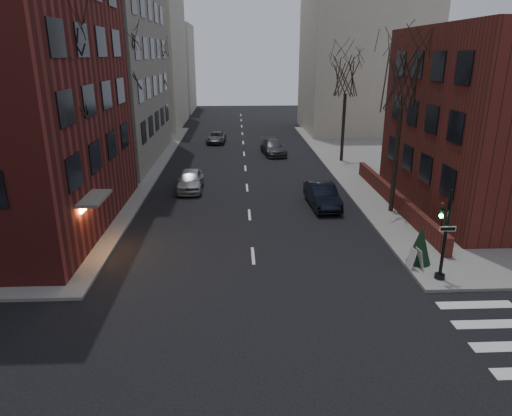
{
  "coord_description": "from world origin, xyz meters",
  "views": [
    {
      "loc": [
        -0.73,
        -8.41,
        9.41
      ],
      "look_at": [
        0.21,
        13.39,
        2.0
      ],
      "focal_mm": 32.0,
      "sensor_mm": 36.0,
      "label": 1
    }
  ],
  "objects_px": {
    "car_lane_silver": "(190,180)",
    "traffic_signal": "(443,241)",
    "car_lane_far": "(216,138)",
    "evergreen_shrub": "(420,245)",
    "tree_right_b": "(346,76)",
    "streetlamp_near": "(124,136)",
    "parked_sedan": "(322,195)",
    "tree_left_b": "(122,61)",
    "streetlamp_far": "(167,104)",
    "tree_left_a": "(62,75)",
    "car_lane_gray": "(273,147)",
    "tree_left_c": "(155,68)",
    "tree_right_a": "(404,79)",
    "sandwich_board": "(415,258)"
  },
  "relations": [
    {
      "from": "tree_left_b",
      "to": "car_lane_silver",
      "type": "distance_m",
      "value": 9.73
    },
    {
      "from": "streetlamp_far",
      "to": "tree_left_a",
      "type": "bearing_deg",
      "value": -91.23
    },
    {
      "from": "car_lane_gray",
      "to": "car_lane_far",
      "type": "relative_size",
      "value": 1.15
    },
    {
      "from": "car_lane_silver",
      "to": "evergreen_shrub",
      "type": "xyz_separation_m",
      "value": [
        11.77,
        -12.98,
        0.31
      ]
    },
    {
      "from": "parked_sedan",
      "to": "evergreen_shrub",
      "type": "height_order",
      "value": "evergreen_shrub"
    },
    {
      "from": "streetlamp_near",
      "to": "evergreen_shrub",
      "type": "bearing_deg",
      "value": -35.78
    },
    {
      "from": "tree_left_a",
      "to": "sandwich_board",
      "type": "xyz_separation_m",
      "value": [
        16.1,
        -3.94,
        -7.85
      ]
    },
    {
      "from": "evergreen_shrub",
      "to": "car_lane_far",
      "type": "bearing_deg",
      "value": 108.65
    },
    {
      "from": "car_lane_silver",
      "to": "sandwich_board",
      "type": "distance_m",
      "value": 17.67
    },
    {
      "from": "tree_left_c",
      "to": "sandwich_board",
      "type": "relative_size",
      "value": 10.25
    },
    {
      "from": "tree_left_c",
      "to": "tree_right_b",
      "type": "relative_size",
      "value": 1.06
    },
    {
      "from": "traffic_signal",
      "to": "sandwich_board",
      "type": "distance_m",
      "value": 1.79
    },
    {
      "from": "tree_left_b",
      "to": "car_lane_gray",
      "type": "distance_m",
      "value": 17.19
    },
    {
      "from": "tree_left_b",
      "to": "car_lane_gray",
      "type": "relative_size",
      "value": 2.23
    },
    {
      "from": "tree_left_c",
      "to": "car_lane_silver",
      "type": "distance_m",
      "value": 18.59
    },
    {
      "from": "tree_left_c",
      "to": "car_lane_gray",
      "type": "distance_m",
      "value": 14.46
    },
    {
      "from": "tree_right_b",
      "to": "streetlamp_near",
      "type": "xyz_separation_m",
      "value": [
        -17.0,
        -10.0,
        -3.35
      ]
    },
    {
      "from": "tree_right_b",
      "to": "parked_sedan",
      "type": "distance_m",
      "value": 14.89
    },
    {
      "from": "streetlamp_near",
      "to": "car_lane_gray",
      "type": "height_order",
      "value": "streetlamp_near"
    },
    {
      "from": "car_lane_far",
      "to": "sandwich_board",
      "type": "height_order",
      "value": "car_lane_far"
    },
    {
      "from": "tree_left_b",
      "to": "tree_right_a",
      "type": "height_order",
      "value": "tree_left_b"
    },
    {
      "from": "tree_left_c",
      "to": "car_lane_far",
      "type": "bearing_deg",
      "value": 19.27
    },
    {
      "from": "car_lane_silver",
      "to": "traffic_signal",
      "type": "bearing_deg",
      "value": -51.08
    },
    {
      "from": "traffic_signal",
      "to": "sandwich_board",
      "type": "height_order",
      "value": "traffic_signal"
    },
    {
      "from": "traffic_signal",
      "to": "tree_left_c",
      "type": "xyz_separation_m",
      "value": [
        -16.74,
        31.01,
        6.12
      ]
    },
    {
      "from": "tree_right_b",
      "to": "tree_left_b",
      "type": "bearing_deg",
      "value": -161.18
    },
    {
      "from": "parked_sedan",
      "to": "car_lane_far",
      "type": "bearing_deg",
      "value": 105.48
    },
    {
      "from": "tree_right_b",
      "to": "streetlamp_near",
      "type": "distance_m",
      "value": 20.01
    },
    {
      "from": "car_lane_silver",
      "to": "streetlamp_near",
      "type": "bearing_deg",
      "value": -159.97
    },
    {
      "from": "traffic_signal",
      "to": "tree_left_b",
      "type": "height_order",
      "value": "tree_left_b"
    },
    {
      "from": "parked_sedan",
      "to": "streetlamp_far",
      "type": "bearing_deg",
      "value": 116.49
    },
    {
      "from": "traffic_signal",
      "to": "streetlamp_far",
      "type": "relative_size",
      "value": 0.64
    },
    {
      "from": "sandwich_board",
      "to": "evergreen_shrub",
      "type": "distance_m",
      "value": 0.76
    },
    {
      "from": "streetlamp_near",
      "to": "car_lane_gray",
      "type": "relative_size",
      "value": 1.3
    },
    {
      "from": "sandwich_board",
      "to": "car_lane_far",
      "type": "bearing_deg",
      "value": 103.05
    },
    {
      "from": "parked_sedan",
      "to": "car_lane_far",
      "type": "relative_size",
      "value": 1.09
    },
    {
      "from": "tree_left_c",
      "to": "car_lane_silver",
      "type": "relative_size",
      "value": 2.23
    },
    {
      "from": "parked_sedan",
      "to": "car_lane_gray",
      "type": "distance_m",
      "value": 16.29
    },
    {
      "from": "car_lane_far",
      "to": "evergreen_shrub",
      "type": "relative_size",
      "value": 2.32
    },
    {
      "from": "parked_sedan",
      "to": "car_lane_far",
      "type": "height_order",
      "value": "parked_sedan"
    },
    {
      "from": "tree_left_c",
      "to": "parked_sedan",
      "type": "xyz_separation_m",
      "value": [
        13.54,
        -20.59,
        -7.27
      ]
    },
    {
      "from": "sandwich_board",
      "to": "tree_left_a",
      "type": "bearing_deg",
      "value": 161.52
    },
    {
      "from": "sandwich_board",
      "to": "car_lane_gray",
      "type": "bearing_deg",
      "value": 95.12
    },
    {
      "from": "parked_sedan",
      "to": "tree_left_a",
      "type": "bearing_deg",
      "value": -161.52
    },
    {
      "from": "streetlamp_far",
      "to": "car_lane_far",
      "type": "distance_m",
      "value": 6.39
    },
    {
      "from": "car_lane_silver",
      "to": "car_lane_gray",
      "type": "bearing_deg",
      "value": 59.25
    },
    {
      "from": "traffic_signal",
      "to": "tree_left_a",
      "type": "distance_m",
      "value": 18.66
    },
    {
      "from": "tree_left_a",
      "to": "car_lane_gray",
      "type": "relative_size",
      "value": 2.12
    },
    {
      "from": "traffic_signal",
      "to": "streetlamp_near",
      "type": "distance_m",
      "value": 20.86
    },
    {
      "from": "tree_left_a",
      "to": "sandwich_board",
      "type": "distance_m",
      "value": 18.34
    }
  ]
}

